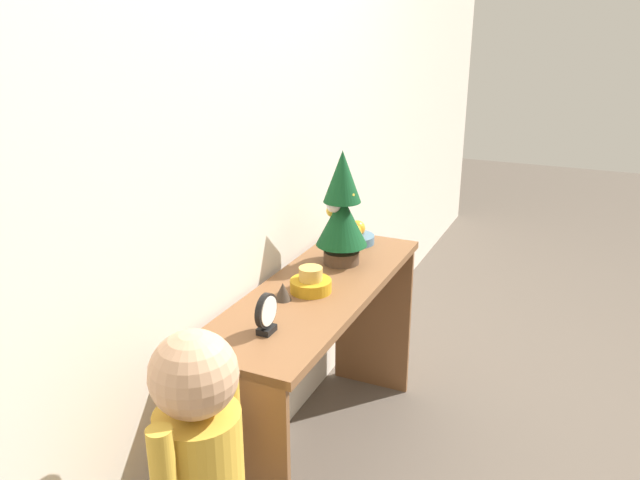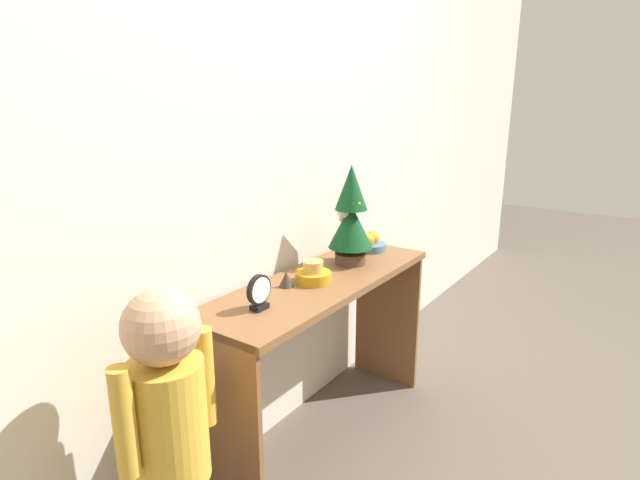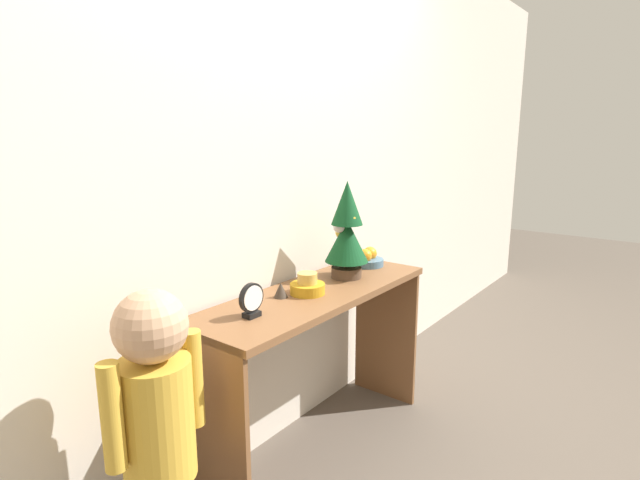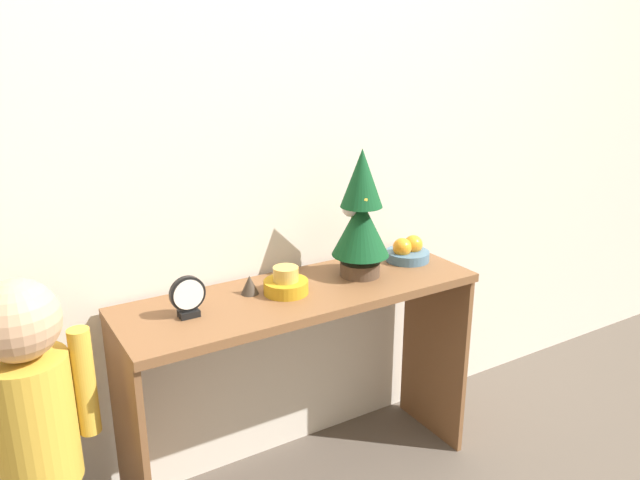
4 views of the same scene
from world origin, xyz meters
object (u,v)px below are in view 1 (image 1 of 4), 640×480
(mini_tree, at_px, (342,209))
(child_figure, at_px, (201,464))
(figurine, at_px, (283,291))
(singing_bowl, at_px, (311,283))
(fruit_bowl, at_px, (355,235))
(desk_clock, at_px, (266,314))

(mini_tree, bearing_deg, child_figure, -175.73)
(mini_tree, distance_m, child_figure, 1.15)
(mini_tree, height_order, figurine, mini_tree)
(mini_tree, xyz_separation_m, singing_bowl, (-0.30, -0.01, -0.19))
(singing_bowl, height_order, figurine, singing_bowl)
(figurine, bearing_deg, fruit_bowl, -1.22)
(desk_clock, height_order, figurine, desk_clock)
(singing_bowl, height_order, desk_clock, desk_clock)
(singing_bowl, distance_m, desk_clock, 0.34)
(fruit_bowl, bearing_deg, mini_tree, -171.81)
(mini_tree, height_order, child_figure, mini_tree)
(figurine, distance_m, child_figure, 0.72)
(fruit_bowl, height_order, figurine, fruit_bowl)
(child_figure, bearing_deg, figurine, 10.65)
(child_figure, bearing_deg, fruit_bowl, 4.98)
(singing_bowl, distance_m, child_figure, 0.82)
(fruit_bowl, distance_m, figurine, 0.64)
(singing_bowl, distance_m, figurine, 0.12)
(mini_tree, relative_size, figurine, 7.11)
(singing_bowl, relative_size, desk_clock, 1.14)
(singing_bowl, bearing_deg, desk_clock, -178.47)
(mini_tree, distance_m, figurine, 0.45)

